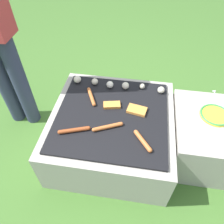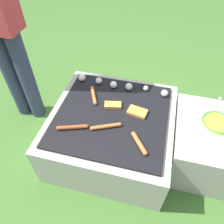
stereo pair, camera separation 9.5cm
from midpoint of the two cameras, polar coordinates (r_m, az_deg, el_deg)
ground_plane at (r=1.77m, az=1.56°, el=-8.77°), size 14.00×14.00×0.00m
grill at (r=1.62m, az=1.69°, el=-5.10°), size 0.84×0.84×0.37m
side_ledge at (r=1.70m, az=25.37°, el=-8.03°), size 0.51×0.57×0.37m
sausage_back_right at (r=1.59m, az=-3.12°, el=4.34°), size 0.10×0.18×0.03m
sausage_mid_right at (r=1.32m, az=9.17°, el=-8.10°), size 0.12×0.15×0.03m
sausage_front_center at (r=1.39m, az=0.35°, el=-3.85°), size 0.19×0.10×0.03m
sausage_mid_left at (r=1.40m, az=-8.36°, el=-4.02°), size 0.20×0.09×0.03m
bread_slice_center at (r=1.52m, az=2.02°, el=1.78°), size 0.13×0.08×0.02m
bread_slice_left at (r=1.49m, az=8.45°, el=-0.00°), size 0.14×0.10×0.02m
mushroom_row at (r=1.66m, az=2.91°, el=7.22°), size 0.69×0.08×0.06m
plate_colorful at (r=1.59m, az=27.45°, el=-2.49°), size 0.20×0.20×0.02m
fork_utensil at (r=1.72m, az=28.22°, el=1.20°), size 0.03×0.21×0.01m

